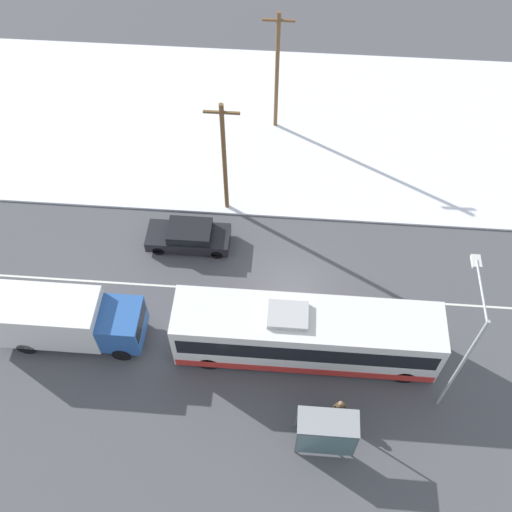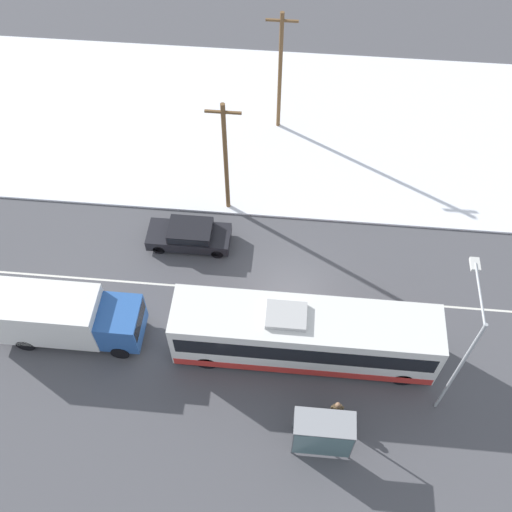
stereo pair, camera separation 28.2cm
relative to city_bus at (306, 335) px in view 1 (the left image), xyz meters
name	(u,v)px [view 1 (the left image)]	position (x,y,z in m)	size (l,w,h in m)	color
ground_plane	(290,294)	(-0.82, 3.25, -1.71)	(120.00, 120.00, 0.00)	#4C4C51
snow_lot	(298,126)	(-0.82, 15.98, -1.65)	(80.00, 15.30, 0.12)	white
lane_marking_center	(290,294)	(-0.82, 3.25, -1.71)	(60.00, 0.12, 0.00)	silver
city_bus	(306,335)	(0.00, 0.00, 0.00)	(12.12, 2.57, 3.51)	white
box_truck	(63,319)	(-11.41, 0.02, -0.07)	(7.14, 2.30, 2.95)	silver
sedan_car	(189,235)	(-6.39, 6.08, -0.95)	(4.46, 1.80, 1.39)	black
pedestrian_at_stop	(340,408)	(1.61, -3.13, -0.73)	(0.57, 0.25, 1.59)	#23232D
bus_shelter	(327,434)	(1.00, -4.58, -0.04)	(2.55, 1.20, 2.40)	gray
streetlamp	(465,341)	(6.19, -1.50, 3.09)	(0.36, 3.15, 7.51)	#9EA3A8
utility_pole_roadside	(224,158)	(-4.65, 8.85, 2.21)	(1.80, 0.24, 7.48)	brown
utility_pole_snowlot	(277,72)	(-2.29, 15.90, 2.47)	(1.80, 0.24, 7.99)	brown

